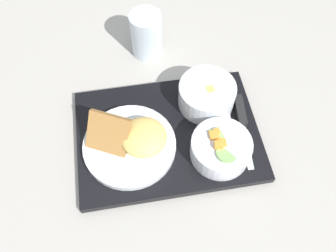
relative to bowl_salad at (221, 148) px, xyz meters
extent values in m
plane|color=#ADA89E|center=(0.10, -0.06, -0.04)|extent=(4.00, 4.00, 0.00)
cube|color=black|center=(0.10, -0.06, -0.04)|extent=(0.41, 0.31, 0.02)
cylinder|color=silver|center=(0.00, 0.00, 0.00)|extent=(0.12, 0.12, 0.05)
torus|color=silver|center=(0.00, 0.00, 0.02)|extent=(0.12, 0.12, 0.01)
cylinder|color=#8EBC6B|center=(0.01, 0.03, 0.01)|extent=(0.05, 0.05, 0.01)
cylinder|color=#8EBC6B|center=(0.00, 0.02, 0.02)|extent=(0.06, 0.06, 0.01)
cylinder|color=#8EBC6B|center=(0.01, -0.01, 0.02)|extent=(0.04, 0.04, 0.02)
cube|color=orange|center=(0.01, -0.02, 0.02)|extent=(0.02, 0.02, 0.01)
cube|color=orange|center=(0.00, 0.00, 0.02)|extent=(0.02, 0.02, 0.01)
cube|color=orange|center=(0.01, 0.01, 0.02)|extent=(0.02, 0.02, 0.01)
cube|color=orange|center=(0.01, -0.03, 0.02)|extent=(0.01, 0.01, 0.01)
cylinder|color=silver|center=(0.01, -0.13, 0.00)|extent=(0.12, 0.12, 0.06)
torus|color=silver|center=(0.01, -0.13, 0.03)|extent=(0.12, 0.12, 0.01)
cylinder|color=#B29342|center=(0.01, -0.13, 0.01)|extent=(0.11, 0.11, 0.04)
cube|color=#D1B75B|center=(0.01, -0.13, 0.02)|extent=(0.02, 0.02, 0.01)
cylinder|color=silver|center=(0.18, -0.03, -0.02)|extent=(0.19, 0.19, 0.02)
ellipsoid|color=#EFC666|center=(0.15, -0.04, 0.01)|extent=(0.11, 0.11, 0.04)
cube|color=#A37038|center=(0.22, -0.04, 0.01)|extent=(0.10, 0.09, 0.08)
cube|color=silver|center=(-0.06, -0.01, -0.03)|extent=(0.02, 0.10, 0.00)
cube|color=black|center=(-0.06, -0.10, -0.02)|extent=(0.02, 0.08, 0.02)
ellipsoid|color=silver|center=(-0.03, -0.03, -0.02)|extent=(0.04, 0.04, 0.01)
cube|color=silver|center=(-0.03, -0.11, -0.02)|extent=(0.01, 0.12, 0.01)
cylinder|color=silver|center=(0.13, -0.31, 0.01)|extent=(0.08, 0.08, 0.11)
cylinder|color=silver|center=(0.13, -0.31, -0.01)|extent=(0.06, 0.06, 0.07)
camera|label=1|loc=(0.14, 0.32, 0.64)|focal=38.00mm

